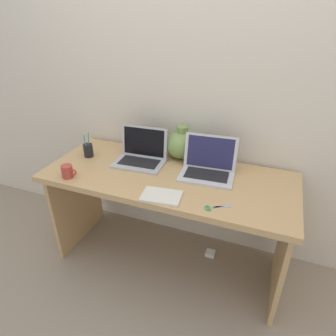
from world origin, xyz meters
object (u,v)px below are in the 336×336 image
at_px(notebook_stack, 161,196).
at_px(coffee_mug, 68,171).
at_px(scissors, 213,207).
at_px(power_brick, 210,253).
at_px(laptop_left, 141,153).
at_px(laptop_right, 208,165).
at_px(pen_cup, 88,150).
at_px(green_vase, 182,144).

relative_size(notebook_stack, coffee_mug, 2.07).
height_order(notebook_stack, scissors, notebook_stack).
distance_m(notebook_stack, power_brick, 0.89).
height_order(laptop_left, power_brick, laptop_left).
distance_m(laptop_right, pen_cup, 0.87).
bearing_deg(notebook_stack, power_brick, 60.10).
bearing_deg(coffee_mug, power_brick, 25.28).
bearing_deg(scissors, laptop_left, 148.87).
bearing_deg(laptop_left, scissors, -31.13).
bearing_deg(green_vase, pen_cup, -159.79).
distance_m(laptop_left, pen_cup, 0.40).
bearing_deg(pen_cup, coffee_mug, -80.79).
xyz_separation_m(laptop_right, scissors, (0.12, -0.36, -0.06)).
relative_size(green_vase, scissors, 1.74).
height_order(notebook_stack, power_brick, notebook_stack).
bearing_deg(scissors, power_brick, 98.59).
height_order(laptop_left, green_vase, same).
bearing_deg(scissors, green_vase, 124.12).
relative_size(green_vase, coffee_mug, 2.20).
bearing_deg(laptop_left, green_vase, 34.02).
xyz_separation_m(notebook_stack, coffee_mug, (-0.64, -0.00, 0.03)).
bearing_deg(green_vase, coffee_mug, -137.76).
xyz_separation_m(coffee_mug, power_brick, (0.88, 0.42, -0.78)).
height_order(notebook_stack, pen_cup, pen_cup).
distance_m(laptop_left, laptop_right, 0.48).
xyz_separation_m(laptop_left, notebook_stack, (0.30, -0.37, -0.05)).
distance_m(scissors, power_brick, 0.85).
distance_m(laptop_left, power_brick, 0.97).
bearing_deg(notebook_stack, laptop_left, 129.28).
height_order(laptop_right, pen_cup, laptop_right).
relative_size(laptop_right, notebook_stack, 1.60).
height_order(laptop_left, notebook_stack, laptop_left).
bearing_deg(notebook_stack, laptop_right, 63.69).
bearing_deg(scissors, laptop_right, 108.39).
bearing_deg(laptop_right, laptop_left, 179.73).
xyz_separation_m(green_vase, pen_cup, (-0.63, -0.23, -0.05)).
distance_m(laptop_left, scissors, 0.70).
xyz_separation_m(laptop_right, coffee_mug, (-0.82, -0.37, -0.02)).
xyz_separation_m(laptop_right, pen_cup, (-0.87, -0.07, -0.01)).
bearing_deg(laptop_right, scissors, -71.61).
distance_m(green_vase, coffee_mug, 0.79).
bearing_deg(laptop_right, notebook_stack, -116.31).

